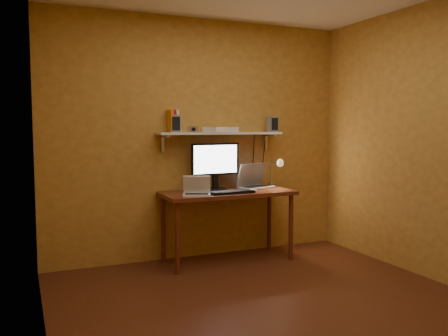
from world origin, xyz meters
name	(u,v)px	position (x,y,z in m)	size (l,w,h in m)	color
room	(271,144)	(0.00, 0.00, 1.30)	(3.44, 3.24, 2.64)	#532115
desk	(228,199)	(0.19, 1.28, 0.66)	(1.40, 0.60, 0.75)	maroon
wall_shelf	(220,134)	(0.19, 1.47, 1.36)	(1.40, 0.25, 0.21)	white
monitor	(215,164)	(0.12, 1.44, 1.03)	(0.56, 0.26, 0.51)	black
laptop	(254,181)	(0.58, 1.43, 0.82)	(0.44, 0.36, 0.27)	gray
netbook	(197,190)	(-0.22, 1.12, 0.80)	(0.32, 0.28, 0.20)	white
keyboard	(232,192)	(0.17, 1.12, 0.76)	(0.47, 0.16, 0.03)	black
mouse	(253,191)	(0.41, 1.11, 0.77)	(0.10, 0.06, 0.03)	white
desk_lamp	(276,169)	(0.85, 1.41, 0.96)	(0.09, 0.23, 0.38)	silver
speaker_left	(176,124)	(-0.32, 1.46, 1.47)	(0.10, 0.10, 0.18)	gray
speaker_right	(273,124)	(0.83, 1.46, 1.46)	(0.10, 0.10, 0.18)	gray
books	(174,121)	(-0.33, 1.50, 1.49)	(0.12, 0.16, 0.24)	orange
shelf_camera	(193,129)	(-0.15, 1.42, 1.41)	(0.11, 0.05, 0.06)	silver
router	(221,130)	(0.19, 1.47, 1.40)	(0.33, 0.22, 0.06)	white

